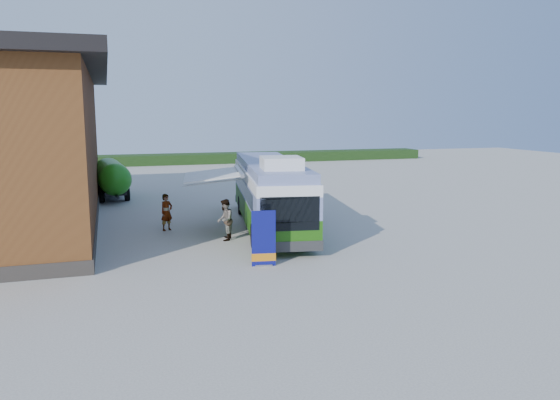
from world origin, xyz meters
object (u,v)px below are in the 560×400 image
object	(u,v)px
slurry_tanker	(112,177)
person_a	(167,212)
banner	(264,244)
picnic_table	(274,228)
bus	(270,191)
person_b	(225,220)

from	to	relation	value
slurry_tanker	person_a	bearing A→B (deg)	-82.77
banner	picnic_table	world-z (taller)	banner
banner	picnic_table	bearing A→B (deg)	77.17
bus	slurry_tanker	bearing A→B (deg)	130.80
banner	slurry_tanker	distance (m)	17.81
bus	picnic_table	bearing A→B (deg)	-93.92
banner	bus	bearing A→B (deg)	80.77
person_a	person_b	size ratio (longest dim) A/B	0.96
picnic_table	person_b	size ratio (longest dim) A/B	0.73
bus	banner	bearing A→B (deg)	-99.23
banner	slurry_tanker	bearing A→B (deg)	114.80
bus	slurry_tanker	xyz separation A→B (m)	(-6.81, 11.07, -0.34)
picnic_table	person_a	world-z (taller)	person_a
person_a	picnic_table	bearing A→B (deg)	-70.75
person_b	slurry_tanker	size ratio (longest dim) A/B	0.27
banner	picnic_table	distance (m)	3.83
picnic_table	slurry_tanker	bearing A→B (deg)	117.70
person_b	slurry_tanker	xyz separation A→B (m)	(-4.31, 12.97, 0.49)
person_b	slurry_tanker	bearing A→B (deg)	-142.45
person_a	slurry_tanker	distance (m)	10.57
banner	slurry_tanker	size ratio (longest dim) A/B	0.31
picnic_table	slurry_tanker	distance (m)	14.98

